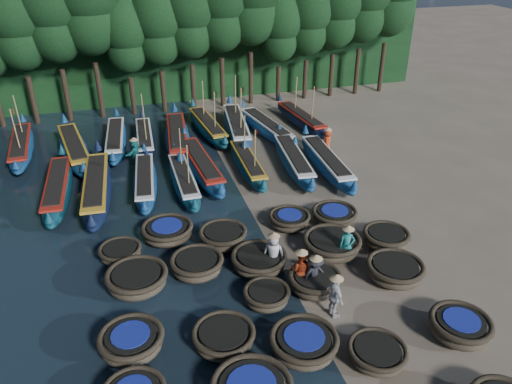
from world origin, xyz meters
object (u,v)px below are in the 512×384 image
object	(u,v)px
long_boat_6	(248,164)
coracle_24	(334,215)
long_boat_17	(301,119)
fisherman_5	(135,152)
long_boat_7	(293,160)
fisherman_6	(327,141)
fisherman_4	(335,296)
long_boat_8	(327,162)
fisherman_1	(347,244)
coracle_23	(290,219)
coracle_12	(267,296)
coracle_13	(315,282)
long_boat_14	(208,126)
coracle_7	(304,343)
fisherman_3	(315,274)
long_boat_11	(116,139)
coracle_14	(395,270)
long_boat_3	(145,181)
coracle_17	(259,260)
coracle_8	(377,353)
long_boat_1	(58,188)
fisherman_2	(301,268)
coracle_16	(197,265)
long_boat_10	(74,148)
long_boat_12	(145,138)
long_boat_9	(21,147)
fisherman_0	(274,252)
coracle_10	(131,342)
long_boat_15	(237,126)
coracle_21	(167,231)
long_boat_13	(177,137)
coracle_19	(386,238)
long_boat_5	(201,165)
coracle_11	(224,337)
coracle_15	(137,279)
long_boat_2	(96,187)
coracle_20	(120,252)
long_boat_4	(184,180)

from	to	relation	value
long_boat_6	coracle_24	bearing A→B (deg)	-68.02
long_boat_17	fisherman_5	size ratio (longest dim) A/B	4.05
long_boat_7	fisherman_6	size ratio (longest dim) A/B	4.13
fisherman_4	long_boat_8	bearing A→B (deg)	-27.82
fisherman_1	coracle_23	bearing A→B (deg)	128.12
coracle_12	coracle_13	bearing A→B (deg)	5.73
long_boat_14	coracle_12	bearing A→B (deg)	-99.60
coracle_7	fisherman_3	xyz separation A→B (m)	(1.57, 2.89, 0.41)
long_boat_8	fisherman_1	distance (m)	9.01
long_boat_7	long_boat_11	size ratio (longest dim) A/B	1.01
coracle_14	long_boat_14	xyz separation A→B (m)	(-4.10, 17.79, 0.08)
long_boat_3	long_boat_11	xyz separation A→B (m)	(-1.27, 6.38, 0.04)
coracle_17	coracle_8	bearing A→B (deg)	-68.76
long_boat_1	fisherman_2	distance (m)	14.27
coracle_16	coracle_17	xyz separation A→B (m)	(2.55, -0.41, -0.02)
long_boat_14	coracle_24	bearing A→B (deg)	-80.13
long_boat_10	long_boat_12	distance (m)	4.40
long_boat_9	fisherman_0	distance (m)	19.39
coracle_10	fisherman_6	xyz separation A→B (m)	(12.86, 13.17, 0.46)
coracle_10	long_boat_15	bearing A→B (deg)	65.26
coracle_21	fisherman_1	world-z (taller)	fisherman_1
long_boat_13	fisherman_4	size ratio (longest dim) A/B	4.45
coracle_19	fisherman_5	size ratio (longest dim) A/B	1.32
coracle_14	fisherman_1	bearing A→B (deg)	132.30
coracle_10	fisherman_6	size ratio (longest dim) A/B	1.26
long_boat_5	long_boat_8	size ratio (longest dim) A/B	1.02
coracle_12	fisherman_6	size ratio (longest dim) A/B	0.94
coracle_8	coracle_10	xyz separation A→B (m)	(-7.74, 2.73, 0.10)
long_boat_9	fisherman_6	distance (m)	19.08
coracle_19	long_boat_5	bearing A→B (deg)	124.35
fisherman_3	coracle_23	bearing A→B (deg)	68.15
coracle_7	long_boat_17	world-z (taller)	long_boat_17
coracle_11	fisherman_2	bearing A→B (deg)	31.55
coracle_15	fisherman_1	size ratio (longest dim) A/B	1.52
coracle_8	coracle_14	xyz separation A→B (m)	(2.81, 3.71, 0.09)
long_boat_2	coracle_24	bearing A→B (deg)	-25.64
long_boat_7	coracle_19	bearing A→B (deg)	-76.52
coracle_7	long_boat_2	distance (m)	14.79
coracle_17	fisherman_3	xyz separation A→B (m)	(1.67, -1.99, 0.42)
coracle_24	long_boat_6	world-z (taller)	long_boat_6
coracle_20	fisherman_1	world-z (taller)	fisherman_1
long_boat_4	long_boat_17	world-z (taller)	long_boat_17
coracle_12	long_boat_6	distance (m)	11.59
long_boat_2	long_boat_10	distance (m)	5.86
long_boat_4	fisherman_5	distance (m)	4.32
coracle_8	coracle_15	size ratio (longest dim) A/B	0.79
long_boat_5	fisherman_2	world-z (taller)	fisherman_2
coracle_10	long_boat_3	xyz separation A→B (m)	(1.56, 11.81, 0.03)
long_boat_15	coracle_21	bearing A→B (deg)	-110.87
coracle_11	fisherman_5	bearing A→B (deg)	96.30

